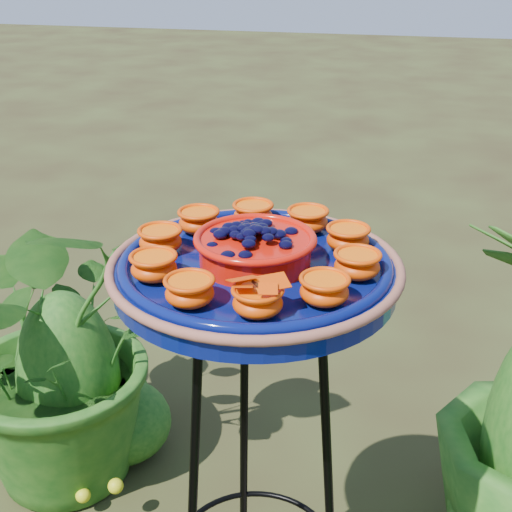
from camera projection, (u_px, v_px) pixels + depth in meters
name	position (u px, v px, depth m)	size (l,w,h in m)	color
tripod_stand	(255.00, 458.00, 1.33)	(0.43, 0.43, 0.91)	black
feeder_dish	(255.00, 265.00, 1.16)	(0.60, 0.60, 0.11)	#061050
shrub_back_left	(64.00, 340.00, 1.94)	(0.78, 0.68, 0.87)	#164A13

